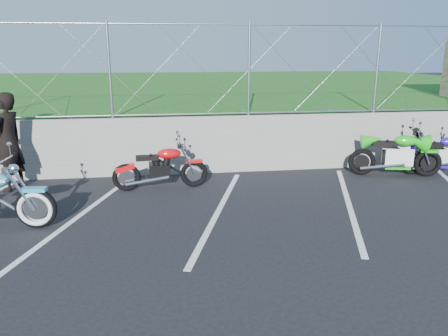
{
  "coord_description": "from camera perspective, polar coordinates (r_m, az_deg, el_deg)",
  "views": [
    {
      "loc": [
        -0.93,
        -6.17,
        2.72
      ],
      "look_at": [
        0.13,
        1.3,
        0.68
      ],
      "focal_mm": 35.0,
      "sensor_mm": 36.0,
      "label": 1
    }
  ],
  "objects": [
    {
      "name": "ground",
      "position": [
        6.8,
        0.46,
        -8.42
      ],
      "size": [
        90.0,
        90.0,
        0.0
      ],
      "primitive_type": "plane",
      "color": "black",
      "rests_on": "ground"
    },
    {
      "name": "retaining_wall",
      "position": [
        9.93,
        -2.53,
        3.11
      ],
      "size": [
        30.0,
        0.22,
        1.3
      ],
      "primitive_type": "cube",
      "color": "slate",
      "rests_on": "ground"
    },
    {
      "name": "grass_field",
      "position": [
        19.8,
        -5.41,
        9.09
      ],
      "size": [
        30.0,
        20.0,
        1.3
      ],
      "primitive_type": "cube",
      "color": "#1B5115",
      "rests_on": "ground"
    },
    {
      "name": "chain_link_fence",
      "position": [
        9.72,
        -2.64,
        12.66
      ],
      "size": [
        28.0,
        0.03,
        2.0
      ],
      "color": "gray",
      "rests_on": "retaining_wall"
    },
    {
      "name": "parking_lines",
      "position": [
        7.96,
        7.99,
        -4.97
      ],
      "size": [
        18.29,
        4.31,
        0.01
      ],
      "color": "silver",
      "rests_on": "ground"
    },
    {
      "name": "naked_orange",
      "position": [
        8.84,
        -8.12,
        -0.17
      ],
      "size": [
        1.91,
        0.65,
        0.95
      ],
      "rotation": [
        0.0,
        0.0,
        0.07
      ],
      "color": "black",
      "rests_on": "ground"
    },
    {
      "name": "sportbike_green",
      "position": [
        10.39,
        21.61,
        1.47
      ],
      "size": [
        2.0,
        0.73,
        1.05
      ],
      "rotation": [
        0.0,
        0.0,
        -0.23
      ],
      "color": "black",
      "rests_on": "ground"
    },
    {
      "name": "sportbike_blue",
      "position": [
        10.98,
        26.58,
        1.43
      ],
      "size": [
        1.87,
        0.67,
        0.97
      ],
      "rotation": [
        0.0,
        0.0,
        -0.07
      ],
      "color": "black",
      "rests_on": "ground"
    },
    {
      "name": "person_standing",
      "position": [
        9.57,
        -26.35,
        3.04
      ],
      "size": [
        0.71,
        0.84,
        1.94
      ],
      "primitive_type": "imported",
      "rotation": [
        0.0,
        0.0,
        -1.99
      ],
      "color": "black",
      "rests_on": "ground"
    }
  ]
}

